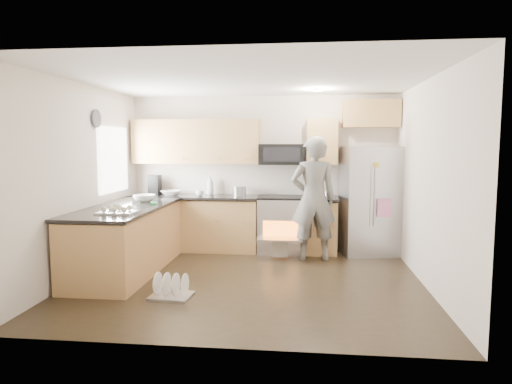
# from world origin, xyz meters

# --- Properties ---
(ground) EXTENTS (4.50, 4.50, 0.00)m
(ground) POSITION_xyz_m (0.00, 0.00, 0.00)
(ground) COLOR black
(ground) RESTS_ON ground
(room_shell) EXTENTS (4.54, 4.04, 2.62)m
(room_shell) POSITION_xyz_m (-0.04, 0.02, 1.67)
(room_shell) COLOR silver
(room_shell) RESTS_ON ground
(back_cabinet_run) EXTENTS (4.45, 0.64, 2.50)m
(back_cabinet_run) POSITION_xyz_m (-0.59, 1.75, 0.96)
(back_cabinet_run) COLOR #AE7445
(back_cabinet_run) RESTS_ON ground
(peninsula) EXTENTS (0.96, 2.36, 1.03)m
(peninsula) POSITION_xyz_m (-1.75, 0.25, 0.46)
(peninsula) COLOR #AE7445
(peninsula) RESTS_ON ground
(stove_range) EXTENTS (0.76, 0.97, 1.79)m
(stove_range) POSITION_xyz_m (0.35, 1.69, 0.68)
(stove_range) COLOR #B7B7BC
(stove_range) RESTS_ON ground
(refrigerator) EXTENTS (0.96, 0.80, 1.75)m
(refrigerator) POSITION_xyz_m (1.77, 1.70, 0.87)
(refrigerator) COLOR #B7B7BC
(refrigerator) RESTS_ON ground
(person) EXTENTS (0.77, 0.57, 1.91)m
(person) POSITION_xyz_m (0.86, 1.20, 0.95)
(person) COLOR slate
(person) RESTS_ON ground
(dish_rack) EXTENTS (0.50, 0.41, 0.29)m
(dish_rack) POSITION_xyz_m (-0.82, -0.73, 0.08)
(dish_rack) COLOR #B7B7BC
(dish_rack) RESTS_ON ground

